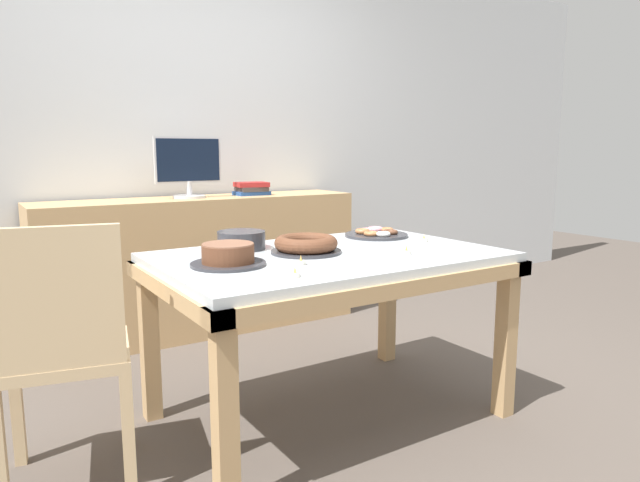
% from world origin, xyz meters
% --- Properties ---
extents(ground_plane, '(12.00, 12.00, 0.00)m').
position_xyz_m(ground_plane, '(0.00, 0.00, 0.00)').
color(ground_plane, '#564C44').
extents(wall_back, '(8.00, 0.10, 2.60)m').
position_xyz_m(wall_back, '(0.00, 1.76, 1.30)').
color(wall_back, silver).
rests_on(wall_back, ground).
extents(dining_table, '(1.45, 0.94, 0.74)m').
position_xyz_m(dining_table, '(0.00, 0.00, 0.64)').
color(dining_table, silver).
rests_on(dining_table, ground).
extents(chair, '(0.50, 0.50, 0.94)m').
position_xyz_m(chair, '(-1.06, -0.00, 0.52)').
color(chair, '#D1B284').
rests_on(chair, ground).
extents(sideboard, '(2.03, 0.44, 0.87)m').
position_xyz_m(sideboard, '(0.00, 1.46, 0.43)').
color(sideboard, tan).
rests_on(sideboard, ground).
extents(computer_monitor, '(0.42, 0.20, 0.38)m').
position_xyz_m(computer_monitor, '(-0.08, 1.46, 1.06)').
color(computer_monitor, silver).
rests_on(computer_monitor, sideboard).
extents(book_stack, '(0.23, 0.18, 0.09)m').
position_xyz_m(book_stack, '(0.35, 1.46, 0.91)').
color(book_stack, '#23478C').
rests_on(book_stack, sideboard).
extents(cake_chocolate_round, '(0.29, 0.29, 0.08)m').
position_xyz_m(cake_chocolate_round, '(-0.47, -0.02, 0.77)').
color(cake_chocolate_round, '#333338').
rests_on(cake_chocolate_round, dining_table).
extents(cake_golden_bundt, '(0.30, 0.30, 0.07)m').
position_xyz_m(cake_golden_bundt, '(-0.08, 0.05, 0.77)').
color(cake_golden_bundt, '#333338').
rests_on(cake_golden_bundt, dining_table).
extents(pastry_platter, '(0.32, 0.32, 0.04)m').
position_xyz_m(pastry_platter, '(0.46, 0.26, 0.75)').
color(pastry_platter, '#333338').
rests_on(pastry_platter, dining_table).
extents(plate_stack, '(0.21, 0.21, 0.08)m').
position_xyz_m(plate_stack, '(-0.27, 0.28, 0.78)').
color(plate_stack, '#333338').
rests_on(plate_stack, dining_table).
extents(tealight_centre, '(0.04, 0.04, 0.04)m').
position_xyz_m(tealight_centre, '(-0.01, 0.32, 0.75)').
color(tealight_centre, silver).
rests_on(tealight_centre, dining_table).
extents(tealight_near_front, '(0.04, 0.04, 0.04)m').
position_xyz_m(tealight_near_front, '(0.54, -0.00, 0.75)').
color(tealight_near_front, silver).
rests_on(tealight_near_front, dining_table).
extents(tealight_near_cakes, '(0.04, 0.04, 0.04)m').
position_xyz_m(tealight_near_cakes, '(-0.23, -0.16, 0.75)').
color(tealight_near_cakes, silver).
rests_on(tealight_near_cakes, dining_table).
extents(tealight_left_edge, '(0.04, 0.04, 0.04)m').
position_xyz_m(tealight_left_edge, '(0.25, -0.20, 0.75)').
color(tealight_left_edge, silver).
rests_on(tealight_left_edge, dining_table).
extents(tealight_right_edge, '(0.04, 0.04, 0.04)m').
position_xyz_m(tealight_right_edge, '(-0.36, -0.33, 0.75)').
color(tealight_right_edge, silver).
rests_on(tealight_right_edge, dining_table).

